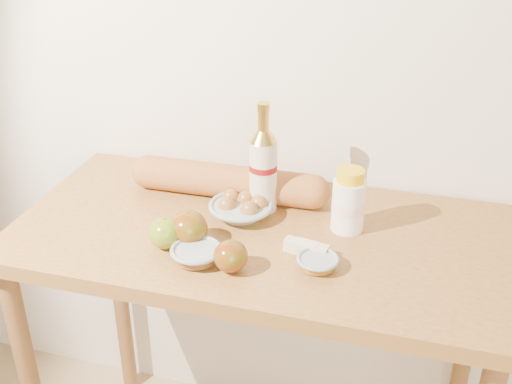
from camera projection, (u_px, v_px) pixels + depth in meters
back_wall at (294, 33)px, 1.65m from camera, size 3.50×0.02×2.60m
table at (259, 272)px, 1.61m from camera, size 1.20×0.60×0.90m
bourbon_bottle at (263, 168)px, 1.60m from camera, size 0.09×0.09×0.29m
cream_bottle at (348, 202)px, 1.53m from camera, size 0.10×0.10×0.16m
egg_bowl at (241, 208)px, 1.61m from camera, size 0.18×0.18×0.06m
baguette at (228, 181)px, 1.69m from camera, size 0.54×0.10×0.09m
apple_yellowgreen at (166, 233)px, 1.48m from camera, size 0.10×0.10×0.07m
apple_redgreen_front at (189, 228)px, 1.48m from camera, size 0.12×0.12×0.08m
apple_redgreen_right at (231, 256)px, 1.39m from camera, size 0.09×0.09×0.07m
sugar_bowl at (196, 254)px, 1.43m from camera, size 0.13×0.13×0.03m
syrup_bowl at (318, 262)px, 1.41m from camera, size 0.12×0.12×0.03m
butter_stick at (306, 248)px, 1.46m from camera, size 0.11×0.05×0.03m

